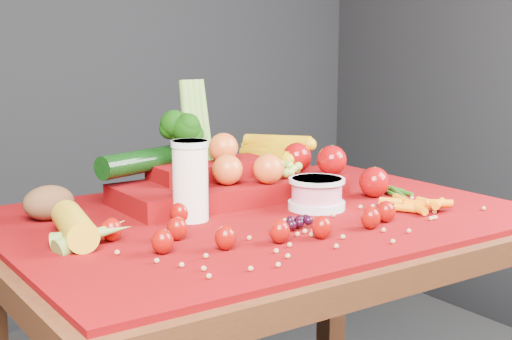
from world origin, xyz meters
TOP-DOWN VIEW (x-y plane):
  - table at (0.00, 0.00)m, footprint 1.10×0.80m
  - red_cloth at (0.00, 0.00)m, footprint 1.05×0.75m
  - milk_glass at (-0.15, 0.03)m, footprint 0.07×0.07m
  - yogurt_bowl at (0.12, -0.04)m, footprint 0.12×0.12m
  - strawberry_scatter at (-0.12, -0.14)m, footprint 0.54×0.28m
  - dark_grape_cluster at (-0.02, -0.14)m, footprint 0.06×0.05m
  - soybean_scatter at (0.00, -0.20)m, footprint 0.84×0.24m
  - corn_ear at (-0.38, -0.01)m, footprint 0.21×0.25m
  - potato at (-0.38, 0.19)m, footprint 0.10×0.07m
  - baby_carrot_pile at (0.28, -0.16)m, footprint 0.17×0.18m
  - green_bean_pile at (0.37, -0.01)m, footprint 0.14×0.12m
  - produce_mound at (0.04, 0.16)m, footprint 0.61×0.37m

SIDE VIEW (x-z plane):
  - table at x=0.00m, z-range 0.28..1.03m
  - red_cloth at x=0.00m, z-range 0.75..0.76m
  - soybean_scatter at x=0.00m, z-range 0.76..0.77m
  - green_bean_pile at x=0.37m, z-range 0.76..0.77m
  - dark_grape_cluster at x=-0.02m, z-range 0.76..0.79m
  - baby_carrot_pile at x=0.28m, z-range 0.76..0.79m
  - corn_ear at x=-0.38m, z-range 0.76..0.81m
  - strawberry_scatter at x=-0.12m, z-range 0.76..0.81m
  - potato at x=-0.38m, z-range 0.76..0.83m
  - yogurt_bowl at x=0.12m, z-range 0.76..0.83m
  - produce_mound at x=0.04m, z-range 0.69..0.95m
  - milk_glass at x=-0.15m, z-range 0.77..0.93m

